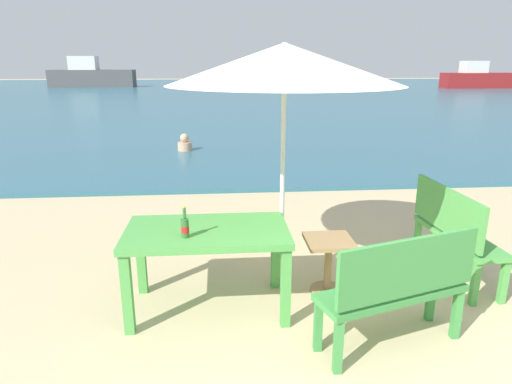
{
  "coord_description": "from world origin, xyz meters",
  "views": [
    {
      "loc": [
        -1.0,
        -2.23,
        2.14
      ],
      "look_at": [
        -0.56,
        3.0,
        0.6
      ],
      "focal_mm": 31.19,
      "sensor_mm": 36.0,
      "label": 1
    }
  ],
  "objects_px": {
    "boat_cargo_ship": "(91,76)",
    "beer_bottle_amber": "(185,227)",
    "bench_green_left": "(453,228)",
    "bench_green_right": "(399,286)",
    "patio_umbrella": "(284,64)",
    "swimmer_person": "(185,144)",
    "side_table_wood": "(328,257)",
    "picnic_table_green": "(207,241)",
    "boat_tanker": "(478,78)"
  },
  "relations": [
    {
      "from": "side_table_wood",
      "to": "patio_umbrella",
      "type": "bearing_deg",
      "value": 155.8
    },
    {
      "from": "side_table_wood",
      "to": "boat_tanker",
      "type": "height_order",
      "value": "boat_tanker"
    },
    {
      "from": "picnic_table_green",
      "to": "swimmer_person",
      "type": "height_order",
      "value": "picnic_table_green"
    },
    {
      "from": "side_table_wood",
      "to": "boat_tanker",
      "type": "relative_size",
      "value": 0.09
    },
    {
      "from": "patio_umbrella",
      "to": "side_table_wood",
      "type": "height_order",
      "value": "patio_umbrella"
    },
    {
      "from": "beer_bottle_amber",
      "to": "bench_green_right",
      "type": "bearing_deg",
      "value": -18.89
    },
    {
      "from": "picnic_table_green",
      "to": "bench_green_right",
      "type": "xyz_separation_m",
      "value": [
        1.43,
        -0.72,
        -0.11
      ]
    },
    {
      "from": "beer_bottle_amber",
      "to": "bench_green_left",
      "type": "xyz_separation_m",
      "value": [
        2.61,
        0.57,
        -0.31
      ]
    },
    {
      "from": "bench_green_right",
      "to": "boat_tanker",
      "type": "height_order",
      "value": "boat_tanker"
    },
    {
      "from": "swimmer_person",
      "to": "picnic_table_green",
      "type": "bearing_deg",
      "value": -84.33
    },
    {
      "from": "patio_umbrella",
      "to": "side_table_wood",
      "type": "relative_size",
      "value": 4.26
    },
    {
      "from": "picnic_table_green",
      "to": "boat_cargo_ship",
      "type": "xyz_separation_m",
      "value": [
        -10.62,
        36.59,
        0.35
      ]
    },
    {
      "from": "side_table_wood",
      "to": "bench_green_left",
      "type": "xyz_separation_m",
      "value": [
        1.31,
        0.18,
        0.19
      ]
    },
    {
      "from": "boat_cargo_ship",
      "to": "beer_bottle_amber",
      "type": "bearing_deg",
      "value": -74.13
    },
    {
      "from": "beer_bottle_amber",
      "to": "swimmer_person",
      "type": "bearing_deg",
      "value": 94.21
    },
    {
      "from": "patio_umbrella",
      "to": "boat_cargo_ship",
      "type": "bearing_deg",
      "value": 107.38
    },
    {
      "from": "bench_green_left",
      "to": "swimmer_person",
      "type": "distance_m",
      "value": 7.44
    },
    {
      "from": "picnic_table_green",
      "to": "boat_tanker",
      "type": "relative_size",
      "value": 0.24
    },
    {
      "from": "boat_cargo_ship",
      "to": "patio_umbrella",
      "type": "bearing_deg",
      "value": -72.62
    },
    {
      "from": "beer_bottle_amber",
      "to": "boat_tanker",
      "type": "xyz_separation_m",
      "value": [
        21.65,
        32.65,
        0.0
      ]
    },
    {
      "from": "bench_green_left",
      "to": "boat_cargo_ship",
      "type": "xyz_separation_m",
      "value": [
        -13.06,
        36.2,
        0.45
      ]
    },
    {
      "from": "patio_umbrella",
      "to": "boat_cargo_ship",
      "type": "relative_size",
      "value": 0.33
    },
    {
      "from": "picnic_table_green",
      "to": "boat_cargo_ship",
      "type": "distance_m",
      "value": 38.1
    },
    {
      "from": "picnic_table_green",
      "to": "bench_green_right",
      "type": "distance_m",
      "value": 1.6
    },
    {
      "from": "picnic_table_green",
      "to": "boat_tanker",
      "type": "height_order",
      "value": "boat_tanker"
    },
    {
      "from": "patio_umbrella",
      "to": "bench_green_right",
      "type": "height_order",
      "value": "patio_umbrella"
    },
    {
      "from": "patio_umbrella",
      "to": "side_table_wood",
      "type": "xyz_separation_m",
      "value": [
        0.43,
        -0.19,
        -1.76
      ]
    },
    {
      "from": "beer_bottle_amber",
      "to": "boat_cargo_ship",
      "type": "distance_m",
      "value": 38.22
    },
    {
      "from": "picnic_table_green",
      "to": "patio_umbrella",
      "type": "height_order",
      "value": "patio_umbrella"
    },
    {
      "from": "bench_green_right",
      "to": "swimmer_person",
      "type": "bearing_deg",
      "value": 105.21
    },
    {
      "from": "bench_green_right",
      "to": "picnic_table_green",
      "type": "bearing_deg",
      "value": 153.08
    },
    {
      "from": "swimmer_person",
      "to": "side_table_wood",
      "type": "bearing_deg",
      "value": -75.12
    },
    {
      "from": "side_table_wood",
      "to": "bench_green_right",
      "type": "distance_m",
      "value": 1.0
    },
    {
      "from": "swimmer_person",
      "to": "boat_cargo_ship",
      "type": "bearing_deg",
      "value": 108.6
    },
    {
      "from": "beer_bottle_amber",
      "to": "bench_green_left",
      "type": "height_order",
      "value": "beer_bottle_amber"
    },
    {
      "from": "side_table_wood",
      "to": "boat_cargo_ship",
      "type": "height_order",
      "value": "boat_cargo_ship"
    },
    {
      "from": "bench_green_right",
      "to": "swimmer_person",
      "type": "distance_m",
      "value": 8.15
    },
    {
      "from": "bench_green_left",
      "to": "boat_cargo_ship",
      "type": "height_order",
      "value": "boat_cargo_ship"
    },
    {
      "from": "boat_cargo_ship",
      "to": "boat_tanker",
      "type": "distance_m",
      "value": 32.37
    },
    {
      "from": "bench_green_left",
      "to": "bench_green_right",
      "type": "relative_size",
      "value": 0.97
    },
    {
      "from": "picnic_table_green",
      "to": "boat_tanker",
      "type": "xyz_separation_m",
      "value": [
        21.48,
        32.47,
        0.21
      ]
    },
    {
      "from": "bench_green_left",
      "to": "boat_tanker",
      "type": "relative_size",
      "value": 0.2
    },
    {
      "from": "beer_bottle_amber",
      "to": "boat_tanker",
      "type": "height_order",
      "value": "boat_tanker"
    },
    {
      "from": "beer_bottle_amber",
      "to": "bench_green_left",
      "type": "relative_size",
      "value": 0.22
    },
    {
      "from": "side_table_wood",
      "to": "bench_green_right",
      "type": "height_order",
      "value": "bench_green_right"
    },
    {
      "from": "beer_bottle_amber",
      "to": "bench_green_right",
      "type": "distance_m",
      "value": 1.72
    },
    {
      "from": "beer_bottle_amber",
      "to": "side_table_wood",
      "type": "distance_m",
      "value": 1.45
    },
    {
      "from": "swimmer_person",
      "to": "boat_tanker",
      "type": "bearing_deg",
      "value": 48.79
    },
    {
      "from": "beer_bottle_amber",
      "to": "side_table_wood",
      "type": "bearing_deg",
      "value": 16.48
    },
    {
      "from": "swimmer_person",
      "to": "boat_tanker",
      "type": "xyz_separation_m",
      "value": [
        22.19,
        25.34,
        0.62
      ]
    }
  ]
}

